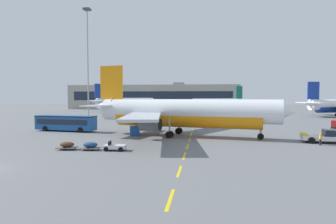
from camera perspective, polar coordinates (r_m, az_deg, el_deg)
ground at (r=66.23m, az=24.59°, el=-2.95°), size 400.00×400.00×0.00m
apron_paint_markings at (r=60.17m, az=5.08°, el=-3.26°), size 8.00×94.48×0.01m
airliner_foreground at (r=47.75m, az=2.91°, el=-0.13°), size 34.63×33.89×12.20m
pushback_tug at (r=46.93m, az=29.01°, el=-4.29°), size 6.34×3.84×2.08m
airliner_mid_left at (r=131.48m, az=-8.43°, el=1.82°), size 28.24×30.66×12.17m
airliner_far_right at (r=126.48m, az=10.24°, el=1.69°), size 28.53×27.36×11.66m
apron_shuttle_bus at (r=58.28m, az=-19.74°, el=-1.90°), size 12.29×4.51×3.00m
baggage_train at (r=36.78m, az=-15.18°, el=-6.53°), size 8.64×1.82×1.14m
ground_crew_worker at (r=44.16m, az=28.13°, el=-4.67°), size 0.34×0.65×1.64m
uld_cargo_container at (r=49.01m, az=-6.67°, el=-3.76°), size 1.95×1.93×1.60m
apron_light_mast_near at (r=81.99m, az=-15.74°, el=11.24°), size 1.80×1.80×30.42m
terminal_satellite at (r=163.66m, az=-2.69°, el=3.00°), size 92.97×24.16×14.75m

